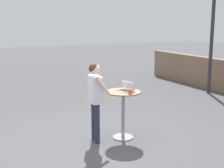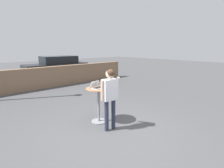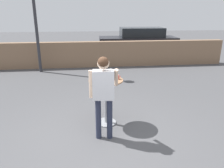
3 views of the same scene
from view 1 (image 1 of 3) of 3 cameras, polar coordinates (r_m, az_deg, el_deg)
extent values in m
plane|color=#4C4C4F|center=(6.67, -4.61, -10.38)|extent=(50.00, 50.00, 0.00)
cylinder|color=gray|center=(6.83, 2.02, -9.68)|extent=(0.45, 0.45, 0.03)
cylinder|color=gray|center=(6.67, 2.05, -5.66)|extent=(0.07, 0.07, 0.98)
cylinder|color=#8C6647|center=(6.54, 2.08, -1.46)|extent=(0.74, 0.74, 0.02)
cube|color=silver|center=(6.54, 2.18, -1.26)|extent=(0.38, 0.28, 0.02)
cube|color=black|center=(6.54, 2.18, -1.18)|extent=(0.33, 0.23, 0.00)
cube|color=silver|center=(6.61, 3.06, -0.26)|extent=(0.35, 0.15, 0.18)
cube|color=white|center=(6.60, 3.03, -0.25)|extent=(0.32, 0.13, 0.16)
cylinder|color=#C14C42|center=(6.33, 3.31, -1.37)|extent=(0.09, 0.09, 0.09)
torus|color=#C14C42|center=(6.28, 3.58, -1.45)|extent=(0.04, 0.01, 0.04)
cylinder|color=#282D42|center=(6.62, -3.32, -6.67)|extent=(0.11, 0.11, 0.84)
cylinder|color=#282D42|center=(6.42, -2.74, -7.25)|extent=(0.11, 0.11, 0.84)
cube|color=silver|center=(6.33, -3.10, -0.97)|extent=(0.42, 0.25, 0.55)
sphere|color=beige|center=(6.26, -3.14, 2.67)|extent=(0.22, 0.22, 0.22)
sphere|color=#472D1E|center=(6.24, -3.38, 2.90)|extent=(0.20, 0.20, 0.20)
cylinder|color=beige|center=(6.55, -3.71, -0.44)|extent=(0.07, 0.07, 0.53)
cylinder|color=beige|center=(6.11, -1.75, -0.28)|extent=(0.11, 0.32, 0.41)
cylinder|color=#2D2D33|center=(11.16, 17.94, 10.62)|extent=(0.12, 0.12, 4.83)
camera|label=2|loc=(8.58, -32.61, 7.88)|focal=28.00mm
camera|label=3|loc=(6.05, -39.98, 8.11)|focal=35.00mm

